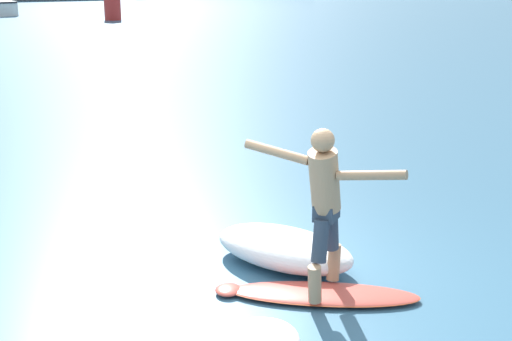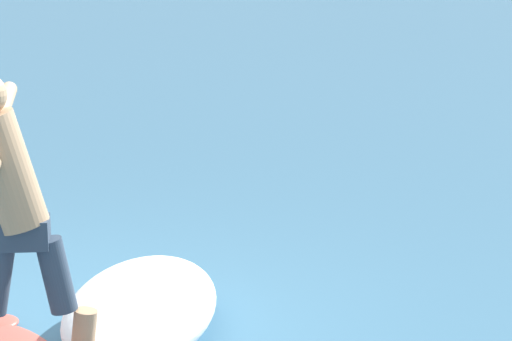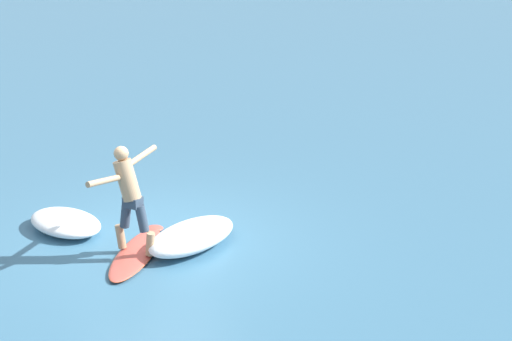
# 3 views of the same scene
# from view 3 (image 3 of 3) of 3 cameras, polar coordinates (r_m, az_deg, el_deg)

# --- Properties ---
(ground_plane) EXTENTS (200.00, 200.00, 0.00)m
(ground_plane) POSITION_cam_3_polar(r_m,az_deg,el_deg) (11.90, -7.84, -5.41)
(ground_plane) COLOR teal
(surfboard) EXTENTS (1.97, 1.49, 0.22)m
(surfboard) POSITION_cam_3_polar(r_m,az_deg,el_deg) (11.38, -9.51, -6.50)
(surfboard) COLOR #D45345
(surfboard) RESTS_ON ground
(surfer) EXTENTS (1.07, 1.30, 1.70)m
(surfer) POSITION_cam_3_polar(r_m,az_deg,el_deg) (10.98, -10.14, -1.65)
(surfer) COLOR tan
(surfer) RESTS_ON surfboard
(wave_foam_at_tail) EXTENTS (1.74, 1.50, 0.29)m
(wave_foam_at_tail) POSITION_cam_3_polar(r_m,az_deg,el_deg) (12.45, -15.00, -4.03)
(wave_foam_at_tail) COLOR white
(wave_foam_at_tail) RESTS_ON ground
(wave_foam_at_nose) EXTENTS (1.57, 1.91, 0.39)m
(wave_foam_at_nose) POSITION_cam_3_polar(r_m,az_deg,el_deg) (11.46, -5.15, -5.25)
(wave_foam_at_nose) COLOR white
(wave_foam_at_nose) RESTS_ON ground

